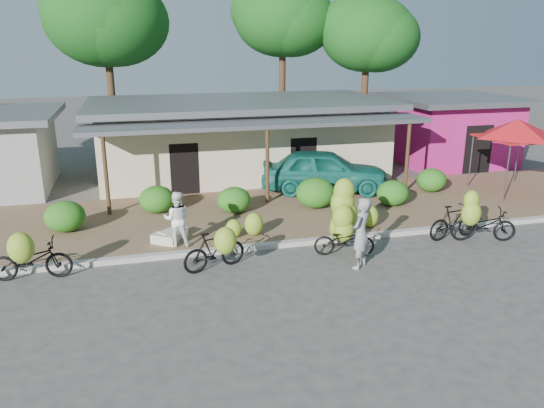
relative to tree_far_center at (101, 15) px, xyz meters
The scene contains 28 objects.
ground 18.46m from the tree_far_center, 70.55° to the right, with size 100.00×100.00×0.00m, color #454240.
sidewalk 14.28m from the tree_far_center, 62.89° to the right, with size 60.00×6.00×0.12m, color brown.
curb 16.71m from the tree_far_center, 68.04° to the right, with size 60.00×0.25×0.15m, color #A8A399.
shop_main 9.33m from the tree_far_center, 42.34° to the right, with size 13.00×8.50×3.35m.
shop_pink 17.79m from the tree_far_center, 17.56° to the right, with size 6.00×6.00×3.25m.
tree_far_center is the anchor object (origin of this frame).
tree_center_right 9.02m from the tree_far_center, ahead, with size 5.30×5.19×9.11m.
tree_near_right 13.11m from the tree_far_center, ahead, with size 4.99×4.86×8.13m.
hedge_0 13.14m from the tree_far_center, 95.85° to the right, with size 1.25×1.12×0.97m, color #205F15.
hedge_1 12.17m from the tree_far_center, 80.59° to the right, with size 1.21×1.09×0.95m, color #205F15.
hedge_2 13.35m from the tree_far_center, 68.62° to the right, with size 1.16×1.05×0.91m, color #205F15.
hedge_3 14.64m from the tree_far_center, 57.07° to the right, with size 1.39×1.25×1.09m, color #205F15.
hedge_4 16.53m from the tree_far_center, 49.16° to the right, with size 1.18×1.06×0.92m, color #205F15.
hedge_5 17.24m from the tree_far_center, 39.77° to the right, with size 1.18×1.06×0.92m, color #205F15.
red_canopy 19.36m from the tree_far_center, 35.74° to the right, with size 3.50×3.50×2.86m.
bike_far_left 16.12m from the tree_far_center, 96.52° to the right, with size 2.05×1.34×1.50m.
bike_left 16.84m from the tree_far_center, 79.10° to the right, with size 1.85×1.37×1.38m.
bike_center 17.43m from the tree_far_center, 65.83° to the right, with size 1.79×1.36×2.12m.
bike_right 19.26m from the tree_far_center, 55.28° to the right, with size 1.87×1.29×1.69m.
bike_far_right 19.90m from the tree_far_center, 53.86° to the right, with size 2.05×1.19×1.02m.
loose_banana_a 15.34m from the tree_far_center, 74.16° to the right, with size 0.47×0.40×0.59m, color #82A328.
loose_banana_b 15.44m from the tree_far_center, 71.58° to the right, with size 0.58×0.49×0.72m, color #82A328.
loose_banana_c 17.07m from the tree_far_center, 58.87° to the right, with size 0.58×0.49×0.72m, color #82A328.
sack_near 14.73m from the tree_far_center, 81.22° to the right, with size 0.85×0.40×0.30m, color beige.
sack_far 14.98m from the tree_far_center, 82.54° to the right, with size 0.75×0.38×0.28m, color beige.
vendor 18.42m from the tree_far_center, 67.41° to the right, with size 0.71×0.46×1.94m, color gray.
bystander 14.96m from the tree_far_center, 81.12° to the right, with size 0.79×0.61×1.62m, color white.
teal_van 13.68m from the tree_far_center, 47.93° to the right, with size 1.98×4.91×1.67m, color #17685D.
Camera 1 is at (-4.62, -12.03, 5.83)m, focal length 35.00 mm.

